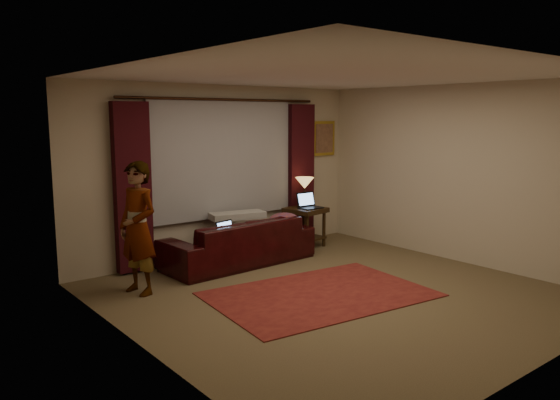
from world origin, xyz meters
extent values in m
cube|color=brown|center=(0.00, 0.00, -0.01)|extent=(5.00, 5.00, 0.01)
cube|color=silver|center=(0.00, 0.00, 2.60)|extent=(5.00, 5.00, 0.02)
cube|color=#C3B59C|center=(0.00, 2.50, 1.30)|extent=(5.00, 0.02, 2.60)
cube|color=#C3B59C|center=(0.00, -2.50, 1.30)|extent=(5.00, 0.02, 2.60)
cube|color=#C3B59C|center=(-2.50, 0.00, 1.30)|extent=(0.02, 5.00, 2.60)
cube|color=#C3B59C|center=(2.50, 0.00, 1.30)|extent=(0.02, 5.00, 2.60)
cube|color=#94949B|center=(0.00, 2.44, 1.50)|extent=(2.50, 0.05, 1.80)
cube|color=black|center=(-1.50, 2.39, 1.18)|extent=(0.50, 0.14, 2.30)
cube|color=black|center=(1.50, 2.39, 1.18)|extent=(0.50, 0.14, 2.30)
cylinder|color=#311B0F|center=(0.00, 2.39, 2.38)|extent=(0.04, 0.04, 3.40)
cube|color=gold|center=(2.10, 2.47, 1.75)|extent=(0.50, 0.04, 0.60)
imported|color=black|center=(-0.13, 1.87, 0.46)|extent=(2.29, 1.06, 0.91)
cube|color=#A09D98|center=(0.01, 2.10, 0.91)|extent=(0.87, 0.51, 0.10)
ellipsoid|color=brown|center=(0.65, 1.79, 0.56)|extent=(0.57, 0.49, 0.21)
cube|color=maroon|center=(-0.17, 0.09, 0.01)|extent=(2.76, 2.01, 0.01)
cube|color=black|center=(1.33, 2.06, 0.32)|extent=(0.64, 0.64, 0.65)
imported|color=#A09D98|center=(-1.83, 1.52, 0.81)|extent=(0.57, 0.57, 1.61)
camera|label=1|loc=(-4.52, -4.54, 2.14)|focal=35.00mm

